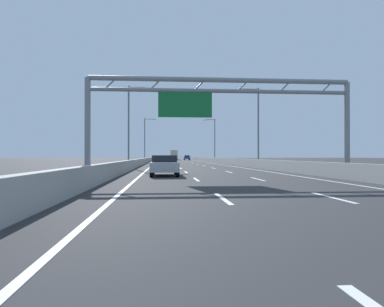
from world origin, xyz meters
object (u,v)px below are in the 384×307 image
orange_car (166,161)px  box_truck (174,155)px  yellow_car (163,159)px  blue_car (187,158)px  streetlamp_left_far (146,137)px  streetlamp_right_far (214,138)px  sign_gantry (217,101)px  streetlamp_left_mid (131,121)px  streetlamp_right_mid (256,122)px  silver_car (164,165)px

orange_car → box_truck: size_ratio=0.54×
orange_car → yellow_car: 25.92m
blue_car → streetlamp_left_far: bearing=-108.7°
streetlamp_right_far → sign_gantry: bearing=-98.1°
box_truck → yellow_car: bearing=-94.5°
streetlamp_left_mid → sign_gantry: bearing=-69.5°
streetlamp_right_mid → streetlamp_left_far: bearing=112.7°
streetlamp_left_far → silver_car: bearing=-85.8°
streetlamp_right_mid → yellow_car: streetlamp_right_mid is taller
streetlamp_right_far → streetlamp_left_mid: bearing=-112.7°
streetlamp_left_mid → blue_car: size_ratio=2.15×
sign_gantry → streetlamp_right_far: streetlamp_right_far is taller
streetlamp_right_mid → blue_car: streetlamp_right_mid is taller
streetlamp_left_mid → silver_car: 18.15m
streetlamp_right_far → box_truck: size_ratio=1.13×
silver_car → box_truck: size_ratio=0.55×
sign_gantry → streetlamp_left_far: streetlamp_left_far is taller
blue_car → box_truck: 8.81m
sign_gantry → streetlamp_left_far: size_ratio=1.80×
sign_gantry → streetlamp_right_far: size_ratio=1.80×
orange_car → silver_car: bearing=-90.7°
sign_gantry → silver_car: bearing=148.2°
streetlamp_right_mid → streetlamp_left_far: (-14.93, 35.61, 0.00)m
sign_gantry → box_truck: size_ratio=2.03×
streetlamp_left_mid → box_truck: streetlamp_left_mid is taller
sign_gantry → yellow_car: (-3.52, 48.50, -4.12)m
streetlamp_left_mid → streetlamp_left_far: (0.00, 35.61, 0.00)m
box_truck → silver_car: bearing=-92.1°
sign_gantry → orange_car: size_ratio=3.73×
streetlamp_left_far → blue_car: streetlamp_left_far is taller
blue_car → silver_car: 86.16m
sign_gantry → blue_car: size_ratio=3.87×
box_truck → sign_gantry: bearing=-90.1°
streetlamp_left_far → streetlamp_right_far: 14.93m
orange_car → yellow_car: yellow_car is taller
streetlamp_left_mid → silver_car: bearing=-77.3°
sign_gantry → streetlamp_left_mid: size_ratio=1.80×
orange_car → blue_car: bearing=83.8°
streetlamp_right_far → blue_car: 33.65m
streetlamp_left_mid → blue_car: streetlamp_left_mid is taller
sign_gantry → streetlamp_right_mid: bearing=68.0°
silver_car → orange_car: orange_car is taller
blue_car → yellow_car: bearing=-100.9°
streetlamp_left_far → silver_car: (3.87, -52.73, -4.66)m
streetlamp_right_mid → orange_car: streetlamp_right_mid is taller
orange_car → streetlamp_left_mid: bearing=-140.2°
streetlamp_right_mid → yellow_car: 31.77m
streetlamp_right_far → yellow_car: size_ratio=2.14×
sign_gantry → yellow_car: bearing=94.1°
blue_car → silver_car: size_ratio=0.96×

